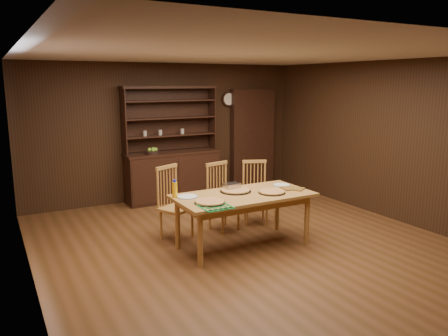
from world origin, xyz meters
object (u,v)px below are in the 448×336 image
juice_bottle (175,189)px  chair_right (255,190)px  china_hutch (172,169)px  chair_center (221,194)px  dining_table (243,200)px  chair_left (172,200)px

juice_bottle → chair_right: bearing=19.6°
juice_bottle → china_hutch: bearing=68.8°
chair_center → chair_right: 0.66m
china_hutch → dining_table: china_hutch is taller
dining_table → chair_left: chair_left is taller
china_hutch → chair_center: china_hutch is taller
dining_table → chair_center: (0.09, 0.82, -0.12)m
dining_table → juice_bottle: juice_bottle is taller
dining_table → juice_bottle: (-0.88, 0.29, 0.19)m
chair_center → chair_right: bearing=-8.2°
dining_table → juice_bottle: size_ratio=7.91×
chair_left → china_hutch: bearing=43.3°
chair_right → dining_table: bearing=-107.6°
chair_center → chair_left: bearing=168.3°
china_hutch → dining_table: 2.77m
chair_right → juice_bottle: (-1.63, -0.58, 0.33)m
dining_table → chair_right: bearing=49.2°
china_hutch → chair_center: 1.95m
dining_table → chair_right: chair_right is taller
chair_left → chair_right: 1.46m
chair_left → juice_bottle: bearing=-132.6°
chair_left → chair_center: bearing=-24.0°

